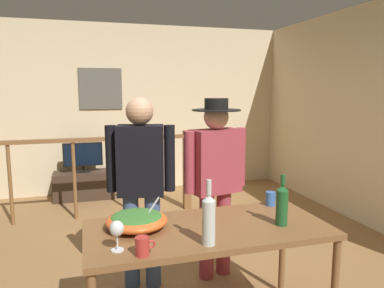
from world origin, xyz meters
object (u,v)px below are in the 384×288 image
serving_table (208,237)px  wine_glass (117,230)px  mug_blue (271,199)px  flat_screen_tv (83,155)px  stair_railing (116,164)px  mug_red (143,246)px  tv_console (84,185)px  person_standing_right (216,173)px  salad_bowl (137,220)px  person_standing_left (141,178)px  wine_bottle_green (282,204)px  framed_picture (101,89)px  wine_bottle_clear (209,219)px

serving_table → wine_glass: 0.67m
wine_glass → mug_blue: wine_glass is taller
flat_screen_tv → mug_blue: mug_blue is taller
stair_railing → mug_blue: (0.99, -2.35, 0.13)m
flat_screen_tv → mug_red: bearing=-85.3°
stair_railing → tv_console: size_ratio=3.43×
wine_glass → person_standing_right: 1.34m
wine_glass → mug_red: size_ratio=1.55×
person_standing_right → tv_console: bearing=-81.3°
tv_console → salad_bowl: salad_bowl is taller
person_standing_right → person_standing_left: bearing=-13.3°
tv_console → flat_screen_tv: (0.00, -0.03, 0.48)m
stair_railing → wine_bottle_green: (0.86, -2.74, 0.22)m
framed_picture → flat_screen_tv: (-0.31, -0.32, -0.99)m
framed_picture → tv_console: (-0.31, -0.29, -1.47)m
framed_picture → wine_bottle_green: 4.13m
stair_railing → wine_glass: size_ratio=17.71×
person_standing_left → serving_table: bearing=126.6°
tv_console → serving_table: (0.79, -3.55, 0.50)m
framed_picture → person_standing_right: (0.81, -3.08, -0.72)m
flat_screen_tv → person_standing_left: person_standing_left is taller
person_standing_left → person_standing_right: bearing=-166.7°
stair_railing → salad_bowl: stair_railing is taller
tv_console → person_standing_right: (1.12, -2.79, 0.74)m
person_standing_right → salad_bowl: bearing=26.5°
flat_screen_tv → salad_bowl: bearing=-84.3°
mug_red → person_standing_right: person_standing_right is taller
wine_glass → wine_bottle_green: (1.09, 0.09, 0.02)m
wine_glass → person_standing_left: bearing=73.6°
tv_console → person_standing_left: (0.47, -2.79, 0.74)m
framed_picture → wine_glass: bearing=-91.8°
tv_console → serving_table: 3.67m
wine_bottle_clear → mug_blue: bearing=38.1°
flat_screen_tv → mug_blue: bearing=-66.5°
framed_picture → wine_glass: size_ratio=3.79×
serving_table → wine_glass: bearing=-162.0°
salad_bowl → mug_blue: 1.08m
person_standing_left → person_standing_right: person_standing_left is taller
tv_console → mug_blue: size_ratio=8.12×
framed_picture → tv_console: framed_picture is taller
mug_red → wine_glass: bearing=142.2°
mug_blue → person_standing_right: bearing=120.9°
stair_railing → mug_blue: 2.55m
tv_console → wine_bottle_clear: wine_bottle_clear is taller
mug_blue → salad_bowl: bearing=-170.6°
person_standing_left → tv_console: bearing=-67.2°
mug_red → wine_bottle_clear: bearing=4.6°
wine_bottle_green → wine_bottle_clear: (-0.57, -0.16, 0.02)m
tv_console → wine_glass: wine_glass is taller
salad_bowl → wine_glass: size_ratio=2.31×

